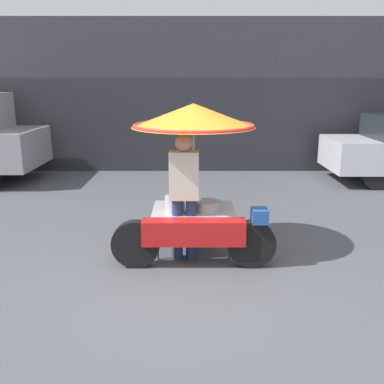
% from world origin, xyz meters
% --- Properties ---
extents(ground_plane, '(36.00, 36.00, 0.00)m').
position_xyz_m(ground_plane, '(0.00, 0.00, 0.00)').
color(ground_plane, '#4C4F54').
extents(shopfront_building, '(28.00, 2.06, 3.87)m').
position_xyz_m(shopfront_building, '(0.00, 7.77, 1.93)').
color(shopfront_building, '#38383D').
rests_on(shopfront_building, ground).
extents(vendor_motorcycle_cart, '(2.10, 1.64, 2.05)m').
position_xyz_m(vendor_motorcycle_cart, '(0.14, 1.14, 1.51)').
color(vendor_motorcycle_cart, black).
rests_on(vendor_motorcycle_cart, ground).
extents(vendor_person, '(0.38, 0.23, 1.68)m').
position_xyz_m(vendor_person, '(0.02, 0.94, 0.95)').
color(vendor_person, navy).
rests_on(vendor_person, ground).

